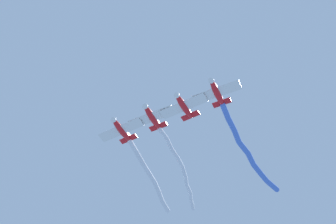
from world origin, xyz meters
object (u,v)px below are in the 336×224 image
at_px(airplane_lead, 121,130).
at_px(airplane_left_wing, 152,117).
at_px(airplane_right_wing, 184,106).
at_px(airplane_slot, 217,92).

xyz_separation_m(airplane_lead, airplane_left_wing, (5.30, 1.66, 0.30)).
height_order(airplane_left_wing, airplane_right_wing, airplane_left_wing).
relative_size(airplane_left_wing, airplane_slot, 1.00).
distance_m(airplane_left_wing, airplane_slot, 11.09).
bearing_deg(airplane_right_wing, airplane_left_wing, -87.69).
height_order(airplane_lead, airplane_right_wing, same).
height_order(airplane_right_wing, airplane_slot, airplane_slot).
bearing_deg(airplane_lead, airplane_left_wing, 92.08).
xyz_separation_m(airplane_lead, airplane_right_wing, (10.58, 3.32, 0.00)).
distance_m(airplane_lead, airplane_right_wing, 11.09).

